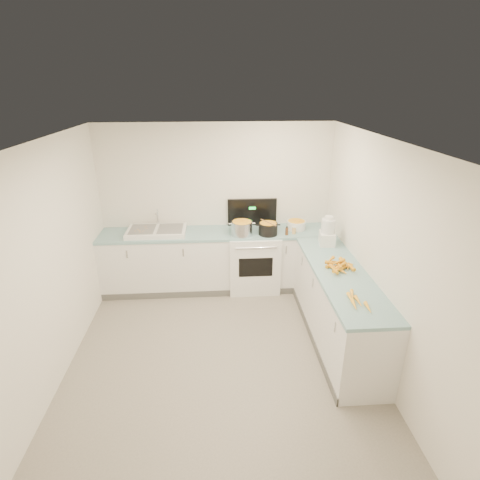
{
  "coord_description": "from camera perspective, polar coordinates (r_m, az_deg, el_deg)",
  "views": [
    {
      "loc": [
        -0.02,
        -3.54,
        3.01
      ],
      "look_at": [
        0.3,
        1.1,
        1.05
      ],
      "focal_mm": 28.0,
      "sensor_mm": 36.0,
      "label": 1
    }
  ],
  "objects": [
    {
      "name": "counter_back",
      "position": [
        5.82,
        -3.36,
        -3.05
      ],
      "size": [
        3.5,
        0.62,
        0.94
      ],
      "color": "white",
      "rests_on": "ground"
    },
    {
      "name": "peeled_carrots",
      "position": [
        4.03,
        17.32,
        -8.88
      ],
      "size": [
        0.17,
        0.43,
        0.04
      ],
      "color": "#FFAF26",
      "rests_on": "counter_right"
    },
    {
      "name": "wooden_spoon",
      "position": [
        5.48,
        4.33,
        2.68
      ],
      "size": [
        0.19,
        0.3,
        0.01
      ],
      "primitive_type": "cylinder",
      "rotation": [
        1.57,
        0.0,
        0.55
      ],
      "color": "#AD7A47",
      "rests_on": "black_pot"
    },
    {
      "name": "wall_front",
      "position": [
        2.34,
        -2.35,
        -26.0
      ],
      "size": [
        3.5,
        0.0,
        2.5
      ],
      "primitive_type": null,
      "rotation": [
        -1.57,
        0.0,
        0.0
      ],
      "color": "white",
      "rests_on": "ground"
    },
    {
      "name": "sink",
      "position": [
        5.69,
        -12.58,
        1.35
      ],
      "size": [
        0.86,
        0.52,
        0.31
      ],
      "color": "white",
      "rests_on": "counter_back"
    },
    {
      "name": "carrot_pile",
      "position": [
        4.67,
        14.92,
        -3.78
      ],
      "size": [
        0.37,
        0.41,
        0.09
      ],
      "color": "orange",
      "rests_on": "counter_right"
    },
    {
      "name": "wall_left",
      "position": [
        4.31,
        -27.24,
        -3.94
      ],
      "size": [
        0.0,
        4.0,
        2.5
      ],
      "primitive_type": null,
      "rotation": [
        1.57,
        0.0,
        1.57
      ],
      "color": "white",
      "rests_on": "ground"
    },
    {
      "name": "black_pot",
      "position": [
        5.51,
        4.3,
        1.62
      ],
      "size": [
        0.36,
        0.36,
        0.2
      ],
      "primitive_type": "cylinder",
      "rotation": [
        0.0,
        0.0,
        -0.37
      ],
      "color": "black",
      "rests_on": "stove"
    },
    {
      "name": "food_processor",
      "position": [
        5.25,
        13.2,
        1.11
      ],
      "size": [
        0.24,
        0.27,
        0.41
      ],
      "color": "white",
      "rests_on": "counter_right"
    },
    {
      "name": "stove",
      "position": [
        5.83,
        2.06,
        -2.92
      ],
      "size": [
        0.76,
        0.65,
        1.36
      ],
      "color": "white",
      "rests_on": "ground"
    },
    {
      "name": "peelings",
      "position": [
        5.68,
        -14.69,
        1.54
      ],
      "size": [
        0.2,
        0.25,
        0.01
      ],
      "color": "tan",
      "rests_on": "sink"
    },
    {
      "name": "steel_pot",
      "position": [
        5.48,
        0.29,
        1.71
      ],
      "size": [
        0.32,
        0.32,
        0.23
      ],
      "primitive_type": "cylinder",
      "rotation": [
        0.0,
        0.0,
        -0.04
      ],
      "color": "silver",
      "rests_on": "stove"
    },
    {
      "name": "spice_jar",
      "position": [
        5.59,
        8.23,
        1.43
      ],
      "size": [
        0.06,
        0.06,
        0.1
      ],
      "primitive_type": "cylinder",
      "color": "#E5B266",
      "rests_on": "counter_back"
    },
    {
      "name": "mixing_bowl",
      "position": [
        5.77,
        8.56,
        2.27
      ],
      "size": [
        0.35,
        0.35,
        0.13
      ],
      "primitive_type": "cylinder",
      "rotation": [
        0.0,
        0.0,
        0.28
      ],
      "color": "white",
      "rests_on": "counter_back"
    },
    {
      "name": "wall_right",
      "position": [
        4.33,
        20.61,
        -2.69
      ],
      "size": [
        0.0,
        4.0,
        2.5
      ],
      "primitive_type": null,
      "rotation": [
        1.57,
        0.0,
        -1.57
      ],
      "color": "white",
      "rests_on": "ground"
    },
    {
      "name": "extract_bottle",
      "position": [
        5.53,
        7.14,
        1.32
      ],
      "size": [
        0.04,
        0.04,
        0.11
      ],
      "primitive_type": "cylinder",
      "color": "#593319",
      "rests_on": "counter_back"
    },
    {
      "name": "wall_back",
      "position": [
        5.81,
        -3.58,
        5.18
      ],
      "size": [
        3.5,
        0.0,
        2.5
      ],
      "primitive_type": null,
      "rotation": [
        1.57,
        0.0,
        0.0
      ],
      "color": "white",
      "rests_on": "ground"
    },
    {
      "name": "counter_right",
      "position": [
        4.83,
        14.62,
        -9.69
      ],
      "size": [
        0.62,
        2.2,
        0.94
      ],
      "color": "white",
      "rests_on": "ground"
    },
    {
      "name": "ceiling",
      "position": [
        3.57,
        -3.71,
        14.62
      ],
      "size": [
        3.5,
        4.0,
        0.0
      ],
      "primitive_type": null,
      "rotation": [
        3.14,
        0.0,
        0.0
      ],
      "color": "white",
      "rests_on": "ground"
    },
    {
      "name": "floor",
      "position": [
        4.64,
        -2.89,
        -17.56
      ],
      "size": [
        3.5,
        4.0,
        0.0
      ],
      "primitive_type": null,
      "color": "gray",
      "rests_on": "ground"
    }
  ]
}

